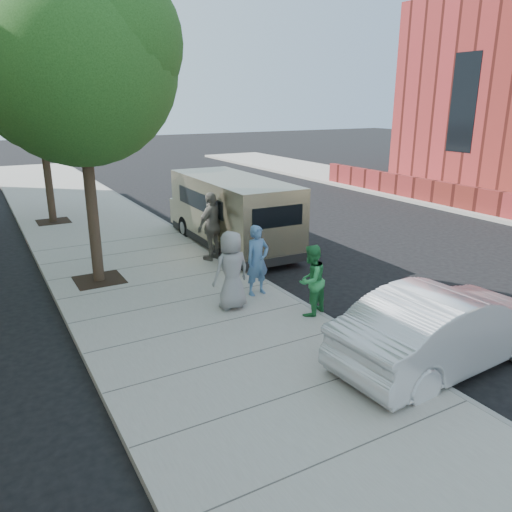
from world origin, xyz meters
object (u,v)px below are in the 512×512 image
person_green_shirt (311,280)px  tree_far (39,93)px  sedan (445,327)px  parking_meter (232,249)px  van (231,211)px  person_officer (257,260)px  person_striped_polo (212,226)px  tree_near (79,58)px  person_gray_shirt (231,270)px

person_green_shirt → tree_far: bearing=-96.0°
tree_far → sedan: (4.40, -14.85, -4.14)m
tree_far → parking_meter: bearing=-74.1°
van → person_green_shirt: (-1.10, -5.93, -0.28)m
sedan → person_officer: bearing=13.7°
person_striped_polo → tree_near: bearing=-21.3°
tree_near → person_green_shirt: bearing=-52.4°
tree_far → person_green_shirt: 13.18m
person_green_shirt → person_striped_polo: person_striped_polo is taller
tree_far → sedan: bearing=-73.5°
parking_meter → sedan: size_ratio=0.30×
van → sedan: (-0.15, -8.70, -0.47)m
tree_near → parking_meter: tree_near is taller
sedan → person_officer: (-1.35, 4.37, 0.25)m
sedan → person_gray_shirt: person_gray_shirt is taller
sedan → person_green_shirt: 2.93m
person_green_shirt → person_gray_shirt: size_ratio=0.88×
parking_meter → tree_far: bearing=106.0°
person_striped_polo → tree_far: bearing=-90.3°
van → person_green_shirt: van is taller
person_gray_shirt → person_green_shirt: bearing=134.3°
person_gray_shirt → person_striped_polo: person_striped_polo is taller
parking_meter → person_green_shirt: 2.46m
person_green_shirt → person_officer: bearing=-98.0°
parking_meter → person_gray_shirt: (-0.63, -1.20, -0.09)m
parking_meter → person_striped_polo: (0.53, 2.30, 0.02)m
person_green_shirt → person_striped_polo: (-0.16, 4.66, 0.21)m
person_officer → person_gray_shirt: size_ratio=0.96×
tree_near → person_officer: size_ratio=4.45×
person_officer → person_striped_polo: (0.25, 3.05, 0.15)m
tree_far → parking_meter: tree_far is taller
tree_near → person_striped_polo: bearing=3.0°
person_officer → person_striped_polo: bearing=80.2°
tree_far → van: tree_far is taller
person_striped_polo → van: bearing=-158.8°
person_officer → parking_meter: bearing=105.8°
parking_meter → van: 4.00m
person_green_shirt → person_gray_shirt: (-1.32, 1.16, 0.10)m
person_officer → van: bearing=65.6°
van → person_officer: (-1.50, -4.33, -0.22)m
tree_far → parking_meter: (2.77, -9.73, -3.76)m
sedan → person_gray_shirt: (-2.27, 3.92, 0.29)m
person_gray_shirt → person_officer: bearing=-158.4°
tree_near → tree_far: (-0.00, 7.60, -0.66)m
person_officer → person_gray_shirt: (-0.92, -0.45, 0.04)m
person_striped_polo → person_officer: bearing=61.1°
tree_near → person_green_shirt: tree_near is taller
van → person_gray_shirt: 5.36m
tree_far → person_green_shirt: size_ratio=4.16×
person_green_shirt → sedan: bearing=87.0°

